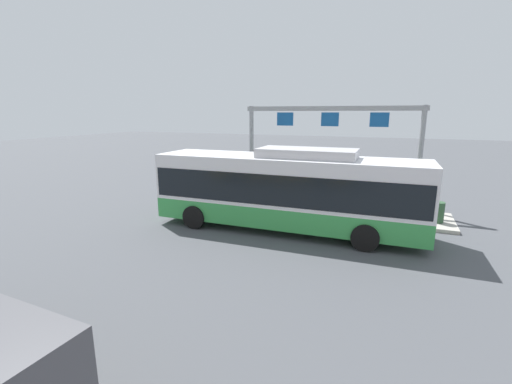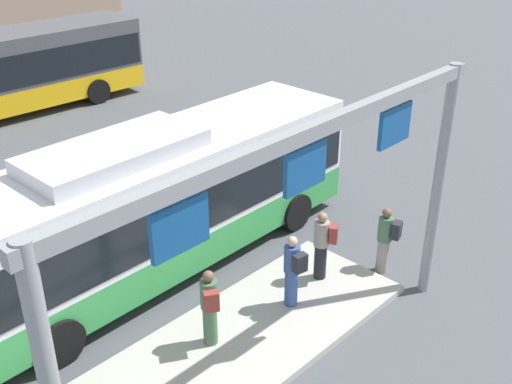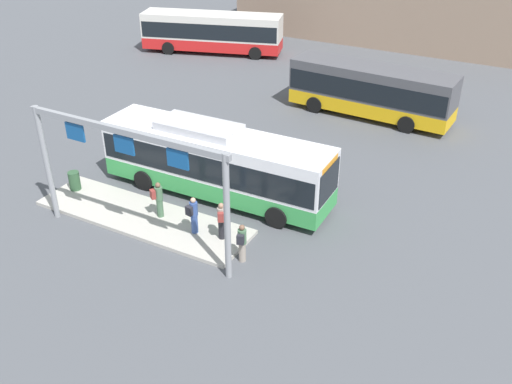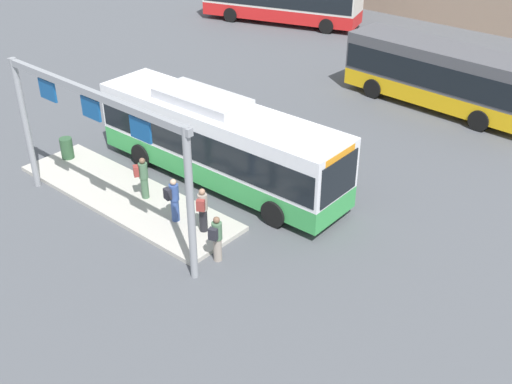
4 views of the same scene
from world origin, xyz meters
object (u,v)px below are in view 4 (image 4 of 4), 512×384
(bus_background_right, at_px, (443,73))
(person_boarding, at_px, (217,238))
(trash_bin, at_px, (67,148))
(person_waiting_far, at_px, (143,177))
(person_waiting_mid, at_px, (174,199))
(person_waiting_near, at_px, (203,209))
(bus_main, at_px, (219,139))

(bus_background_right, relative_size, person_boarding, 5.98)
(person_boarding, xyz_separation_m, trash_bin, (-9.60, 0.94, -0.28))
(person_waiting_far, xyz_separation_m, trash_bin, (-4.95, 0.03, -0.44))
(bus_background_right, bearing_deg, person_waiting_mid, 85.06)
(bus_background_right, bearing_deg, trash_bin, 62.37)
(person_waiting_mid, bearing_deg, person_boarding, -92.03)
(person_waiting_far, bearing_deg, person_waiting_near, -60.43)
(person_waiting_near, relative_size, trash_bin, 1.86)
(trash_bin, bearing_deg, person_waiting_near, -1.25)
(person_waiting_near, distance_m, person_waiting_mid, 1.25)
(bus_main, height_order, trash_bin, bus_main)
(person_waiting_far, bearing_deg, bus_main, 13.44)
(person_waiting_near, xyz_separation_m, person_waiting_mid, (-1.24, -0.19, 0.00))
(person_waiting_mid, bearing_deg, person_waiting_near, -71.09)
(person_waiting_mid, relative_size, person_waiting_far, 1.00)
(bus_background_right, relative_size, person_waiting_far, 5.98)
(bus_background_right, height_order, person_waiting_near, bus_background_right)
(trash_bin, bearing_deg, person_waiting_mid, -2.99)
(bus_main, relative_size, bus_background_right, 1.11)
(person_waiting_far, distance_m, trash_bin, 4.97)
(bus_main, bearing_deg, person_waiting_far, -109.60)
(bus_background_right, bearing_deg, bus_main, 78.64)
(person_waiting_mid, relative_size, trash_bin, 1.86)
(bus_main, distance_m, person_boarding, 5.43)
(person_waiting_far, bearing_deg, person_boarding, -68.90)
(person_boarding, bearing_deg, person_waiting_near, 45.23)
(bus_main, xyz_separation_m, person_boarding, (3.62, -3.95, -0.92))
(person_boarding, distance_m, person_waiting_near, 1.59)
(trash_bin, bearing_deg, person_boarding, -5.59)
(bus_main, xyz_separation_m, person_waiting_far, (-1.03, -3.04, -0.76))
(person_boarding, height_order, person_waiting_far, person_waiting_far)
(bus_background_right, bearing_deg, person_waiting_far, 77.75)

